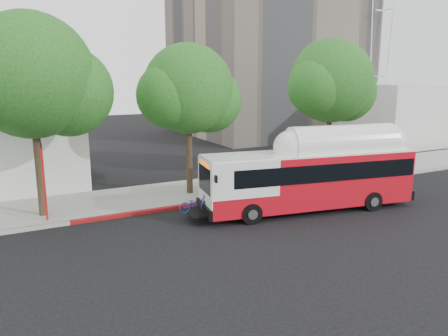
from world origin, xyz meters
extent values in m
plane|color=black|center=(0.00, 0.00, 0.00)|extent=(120.00, 120.00, 0.00)
cube|color=gray|center=(0.00, 6.50, 0.07)|extent=(60.00, 5.00, 0.15)
cube|color=gray|center=(0.00, 3.90, 0.07)|extent=(60.00, 0.30, 0.15)
cube|color=maroon|center=(-3.00, 3.90, 0.08)|extent=(10.00, 0.32, 0.16)
cylinder|color=#2D2116|center=(-9.00, 5.50, 3.04)|extent=(0.36, 0.36, 6.08)
sphere|color=#165017|center=(-9.00, 5.50, 6.84)|extent=(5.80, 5.80, 5.80)
sphere|color=#165017|center=(-7.41, 5.70, 6.08)|extent=(4.35, 4.35, 4.35)
cylinder|color=#2D2116|center=(-1.00, 6.00, 2.72)|extent=(0.36, 0.36, 5.44)
sphere|color=#165017|center=(-1.00, 6.00, 6.12)|extent=(5.00, 5.00, 5.00)
sphere|color=#165017|center=(0.38, 6.20, 5.44)|extent=(3.75, 3.75, 3.75)
cylinder|color=#2D2116|center=(9.00, 5.80, 2.88)|extent=(0.36, 0.36, 5.76)
sphere|color=#165017|center=(9.00, 5.80, 6.48)|extent=(5.40, 5.40, 5.40)
sphere|color=#165017|center=(10.48, 6.00, 5.76)|extent=(4.05, 4.05, 4.05)
cube|color=silver|center=(30.00, 16.00, 3.00)|extent=(20.00, 12.00, 6.00)
cube|color=red|center=(3.31, 0.54, 1.65)|extent=(11.24, 4.13, 2.66)
cube|color=black|center=(3.76, 0.47, 2.20)|extent=(10.16, 4.01, 0.87)
cube|color=white|center=(3.31, 0.54, 3.01)|extent=(11.22, 4.06, 0.09)
cube|color=white|center=(5.12, 0.24, 3.25)|extent=(6.08, 2.76, 0.50)
cube|color=black|center=(-2.61, 1.51, 0.46)|extent=(0.99, 1.75, 0.05)
imported|color=navy|center=(-2.61, 1.51, 0.90)|extent=(0.80, 1.64, 0.83)
cylinder|color=red|center=(-8.91, 4.55, 1.83)|extent=(0.11, 0.11, 3.65)
cube|color=black|center=(-8.91, 4.55, 3.75)|extent=(0.05, 0.37, 0.23)
camera|label=1|loc=(-10.50, -16.72, 6.87)|focal=35.00mm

